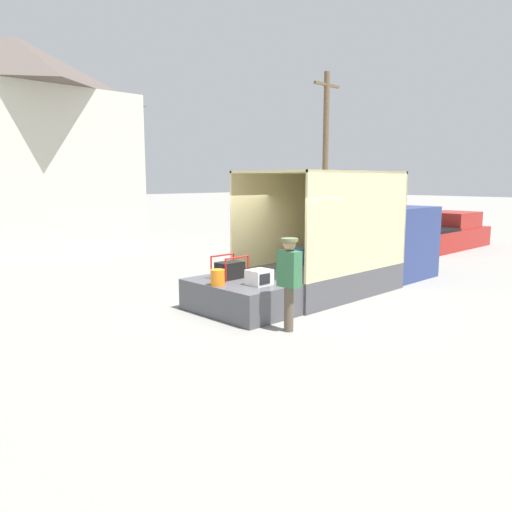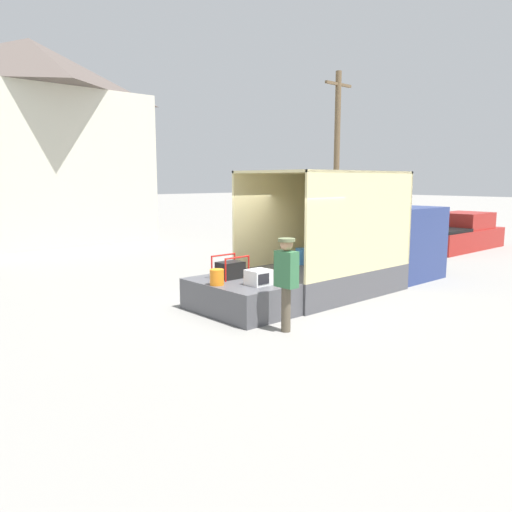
% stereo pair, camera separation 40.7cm
% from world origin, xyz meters
% --- Properties ---
extents(ground_plane, '(160.00, 160.00, 0.00)m').
position_xyz_m(ground_plane, '(0.00, 0.00, 0.00)').
color(ground_plane, gray).
extents(box_truck, '(6.28, 2.43, 3.09)m').
position_xyz_m(box_truck, '(3.75, 0.00, 0.93)').
color(box_truck, navy).
rests_on(box_truck, ground).
extents(tailgate_deck, '(1.59, 2.31, 0.69)m').
position_xyz_m(tailgate_deck, '(-0.80, 0.00, 0.34)').
color(tailgate_deck, '#4C4C51').
rests_on(tailgate_deck, ground).
extents(microwave, '(0.47, 0.43, 0.32)m').
position_xyz_m(microwave, '(-0.74, -0.55, 0.85)').
color(microwave, white).
rests_on(microwave, tailgate_deck).
extents(portable_generator, '(0.70, 0.53, 0.52)m').
position_xyz_m(portable_generator, '(-0.70, 0.41, 0.88)').
color(portable_generator, black).
rests_on(portable_generator, tailgate_deck).
extents(orange_bucket, '(0.30, 0.30, 0.34)m').
position_xyz_m(orange_bucket, '(-1.40, 0.02, 0.85)').
color(orange_bucket, orange).
rests_on(orange_bucket, tailgate_deck).
extents(worker_person, '(0.32, 0.44, 1.80)m').
position_xyz_m(worker_person, '(-1.07, -1.69, 1.11)').
color(worker_person, brown).
rests_on(worker_person, ground).
extents(pickup_truck_red, '(4.95, 1.81, 1.51)m').
position_xyz_m(pickup_truck_red, '(12.51, 1.58, 0.62)').
color(pickup_truck_red, maroon).
rests_on(pickup_truck_red, ground).
extents(house_backdrop, '(9.16, 6.49, 9.00)m').
position_xyz_m(house_backdrop, '(0.28, 15.53, 4.59)').
color(house_backdrop, beige).
rests_on(house_backdrop, ground).
extents(utility_pole, '(1.80, 0.28, 7.93)m').
position_xyz_m(utility_pole, '(11.56, 7.40, 4.12)').
color(utility_pole, brown).
rests_on(utility_pole, ground).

